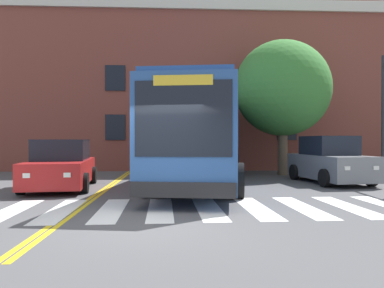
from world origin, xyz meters
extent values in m
plane|color=#4C4C4F|center=(0.00, 0.00, 0.00)|extent=(120.00, 120.00, 0.00)
cube|color=white|center=(-3.28, 1.57, 0.00)|extent=(0.68, 3.24, 0.01)
cube|color=white|center=(-2.10, 1.60, 0.00)|extent=(0.68, 3.24, 0.01)
cube|color=white|center=(-0.92, 1.64, 0.00)|extent=(0.68, 3.24, 0.01)
cube|color=white|center=(0.26, 1.67, 0.00)|extent=(0.68, 3.24, 0.01)
cube|color=white|center=(1.44, 1.70, 0.00)|extent=(0.68, 3.24, 0.01)
cube|color=white|center=(2.62, 1.73, 0.00)|extent=(0.68, 3.24, 0.01)
cube|color=white|center=(3.80, 1.76, 0.00)|extent=(0.68, 3.24, 0.01)
cube|color=white|center=(4.98, 1.79, 0.00)|extent=(0.68, 3.24, 0.01)
cube|color=gold|center=(-1.84, 15.68, 0.00)|extent=(0.12, 36.00, 0.01)
cube|color=gold|center=(-1.68, 15.68, 0.00)|extent=(0.12, 36.00, 0.01)
cube|color=#2D5699|center=(1.73, 7.28, 1.83)|extent=(4.36, 12.59, 2.95)
cube|color=black|center=(2.99, 7.09, 2.12)|extent=(1.74, 11.24, 1.06)
cube|color=black|center=(0.48, 7.47, 2.12)|extent=(1.74, 11.24, 1.06)
cube|color=black|center=(0.80, 1.16, 2.18)|extent=(2.24, 0.37, 1.77)
cube|color=yellow|center=(0.80, 1.16, 3.06)|extent=(1.37, 0.24, 0.24)
cube|color=#232326|center=(0.79, 1.14, 0.53)|extent=(2.45, 0.47, 0.36)
cube|color=#294E89|center=(1.73, 7.28, 3.38)|extent=(4.13, 12.08, 0.16)
cylinder|color=black|center=(2.34, 3.31, 0.52)|extent=(0.71, 1.11, 1.03)
cylinder|color=black|center=(-0.03, 3.68, 0.52)|extent=(0.71, 1.11, 1.03)
cylinder|color=black|center=(3.34, 9.84, 0.52)|extent=(0.71, 1.11, 1.03)
cylinder|color=black|center=(0.97, 10.21, 0.52)|extent=(0.71, 1.11, 1.03)
cylinder|color=black|center=(3.51, 10.93, 0.52)|extent=(0.71, 1.11, 1.03)
cylinder|color=black|center=(1.13, 11.30, 0.52)|extent=(0.71, 1.11, 1.03)
cube|color=#AD1E1E|center=(-3.35, 5.88, 0.59)|extent=(2.39, 4.79, 0.81)
cube|color=black|center=(-3.37, 6.01, 1.35)|extent=(1.93, 2.39, 0.72)
cube|color=white|center=(-2.53, 3.64, 0.67)|extent=(0.20, 0.06, 0.14)
cube|color=white|center=(-3.64, 3.51, 0.67)|extent=(0.20, 0.06, 0.14)
cylinder|color=black|center=(-2.23, 4.57, 0.33)|extent=(0.29, 0.68, 0.66)
cylinder|color=black|center=(-4.14, 4.35, 0.33)|extent=(0.29, 0.68, 0.66)
cylinder|color=black|center=(-2.56, 7.40, 0.33)|extent=(0.29, 0.68, 0.66)
cylinder|color=black|center=(-4.47, 7.18, 0.33)|extent=(0.29, 0.68, 0.66)
cube|color=slate|center=(6.81, 7.11, 0.64)|extent=(2.17, 4.38, 0.93)
cube|color=black|center=(6.80, 7.24, 1.48)|extent=(1.78, 2.17, 0.75)
cube|color=white|center=(7.54, 5.04, 0.74)|extent=(0.20, 0.06, 0.14)
cube|color=white|center=(6.48, 4.94, 0.74)|extent=(0.20, 0.06, 0.14)
cylinder|color=black|center=(7.84, 5.89, 0.33)|extent=(0.28, 0.68, 0.66)
cylinder|color=black|center=(6.03, 5.72, 0.33)|extent=(0.28, 0.68, 0.66)
cylinder|color=black|center=(7.59, 8.50, 0.33)|extent=(0.28, 0.68, 0.66)
cylinder|color=black|center=(5.78, 8.33, 0.33)|extent=(0.28, 0.68, 0.66)
cylinder|color=#28282D|center=(9.93, 8.75, 2.74)|extent=(0.16, 0.16, 5.47)
cylinder|color=brown|center=(5.94, 10.61, 1.13)|extent=(0.47, 0.47, 2.27)
ellipsoid|color=#387A33|center=(5.94, 10.61, 4.25)|extent=(6.42, 6.26, 4.66)
cube|color=brown|center=(2.19, 17.40, 4.84)|extent=(35.93, 8.19, 9.67)
cube|color=beige|center=(2.19, 13.23, 9.27)|extent=(35.93, 0.16, 0.60)
cube|color=black|center=(-2.60, 13.28, 2.42)|extent=(1.10, 0.06, 1.40)
cube|color=black|center=(6.98, 13.28, 2.42)|extent=(1.10, 0.06, 1.40)
cube|color=black|center=(-2.60, 13.28, 5.13)|extent=(1.10, 0.06, 1.40)
cube|color=black|center=(6.98, 13.28, 5.13)|extent=(1.10, 0.06, 1.40)
camera|label=1|loc=(0.57, -7.45, 1.66)|focal=35.00mm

